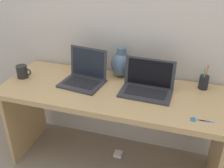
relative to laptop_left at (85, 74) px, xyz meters
The scene contains 10 objects.
ground_plane 0.81m from the laptop_left, 15.98° to the right, with size 6.00×6.00×0.00m, color gray.
back_wall 0.56m from the laptop_left, 50.02° to the left, with size 4.40×0.04×2.40m, color beige.
desk 0.32m from the laptop_left, 15.98° to the right, with size 1.64×0.61×0.70m.
laptop_left is the anchor object (origin of this frame).
laptop_right 0.48m from the laptop_left, ahead, with size 0.37×0.23×0.23m.
green_vase 0.30m from the laptop_left, 37.45° to the left, with size 0.16×0.16×0.24m.
coffee_mug 0.50m from the laptop_left, behind, with size 0.12×0.08×0.10m.
pen_cup 0.87m from the laptop_left, 10.04° to the left, with size 0.07×0.07×0.18m.
scissors 0.88m from the laptop_left, 17.53° to the right, with size 0.15×0.04×0.01m.
power_brick 0.80m from the laptop_left, ahead, with size 0.07×0.07×0.03m, color white.
Camera 1 is at (0.50, -1.59, 1.65)m, focal length 42.85 mm.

